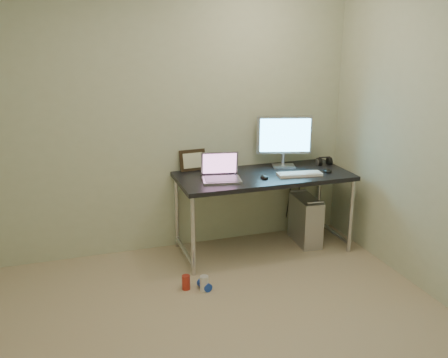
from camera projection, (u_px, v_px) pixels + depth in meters
floor at (229, 349)px, 3.30m from camera, size 3.50×3.50×0.00m
wall_back at (168, 119)px, 4.53m from camera, size 3.50×0.02×2.50m
desk at (264, 182)px, 4.62m from camera, size 1.60×0.70×0.75m
tower_computer at (305, 220)px, 4.90m from camera, size 0.22×0.45×0.49m
cable_a at (289, 196)px, 5.09m from camera, size 0.01×0.16×0.69m
cable_b at (298, 197)px, 5.11m from camera, size 0.02×0.11×0.71m
can_red at (186, 282)px, 4.05m from camera, size 0.08×0.08×0.12m
can_white at (204, 283)px, 4.02m from camera, size 0.09×0.09×0.13m
can_blue at (204, 285)px, 4.05m from camera, size 0.10×0.14×0.07m
laptop at (221, 173)px, 4.43m from camera, size 0.38×0.33×0.23m
monitor at (284, 137)px, 4.77m from camera, size 0.52×0.20×0.50m
keyboard at (300, 174)px, 4.55m from camera, size 0.42×0.18×0.02m
mouse_right at (328, 170)px, 4.66m from camera, size 0.11×0.14×0.04m
mouse_left at (264, 176)px, 4.47m from camera, size 0.09×0.12×0.04m
headphones at (324, 162)px, 4.92m from camera, size 0.15×0.09×0.10m
picture_frame at (193, 160)px, 4.69m from camera, size 0.26×0.09×0.20m
webcam at (214, 161)px, 4.66m from camera, size 0.05×0.04×0.13m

